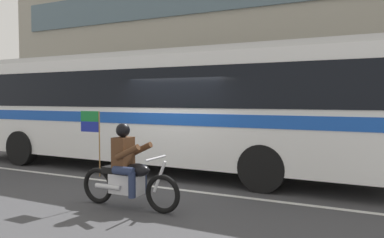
% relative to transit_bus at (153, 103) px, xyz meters
% --- Properties ---
extents(ground_plane, '(60.00, 60.00, 0.00)m').
position_rel_transit_bus_xyz_m(ground_plane, '(1.41, -1.19, -1.88)').
color(ground_plane, '#3D3D3F').
extents(sidewalk_curb, '(28.00, 3.80, 0.15)m').
position_rel_transit_bus_xyz_m(sidewalk_curb, '(1.41, 3.91, -1.81)').
color(sidewalk_curb, gray).
rests_on(sidewalk_curb, ground_plane).
extents(lane_center_stripe, '(26.60, 0.14, 0.01)m').
position_rel_transit_bus_xyz_m(lane_center_stripe, '(1.41, -1.79, -1.88)').
color(lane_center_stripe, silver).
rests_on(lane_center_stripe, ground_plane).
extents(office_building_facade, '(28.00, 0.89, 9.07)m').
position_rel_transit_bus_xyz_m(office_building_facade, '(1.41, 6.19, 2.66)').
color(office_building_facade, gray).
rests_on(office_building_facade, ground_plane).
extents(transit_bus, '(12.84, 2.71, 3.22)m').
position_rel_transit_bus_xyz_m(transit_bus, '(0.00, 0.00, 0.00)').
color(transit_bus, white).
rests_on(transit_bus, ground_plane).
extents(motorcycle_with_rider, '(2.20, 0.64, 1.78)m').
position_rel_transit_bus_xyz_m(motorcycle_with_rider, '(1.67, -3.48, -1.22)').
color(motorcycle_with_rider, black).
rests_on(motorcycle_with_rider, ground_plane).
extents(fire_hydrant, '(0.22, 0.30, 0.75)m').
position_rel_transit_bus_xyz_m(fire_hydrant, '(2.69, 2.80, -1.37)').
color(fire_hydrant, red).
rests_on(fire_hydrant, sidewalk_curb).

